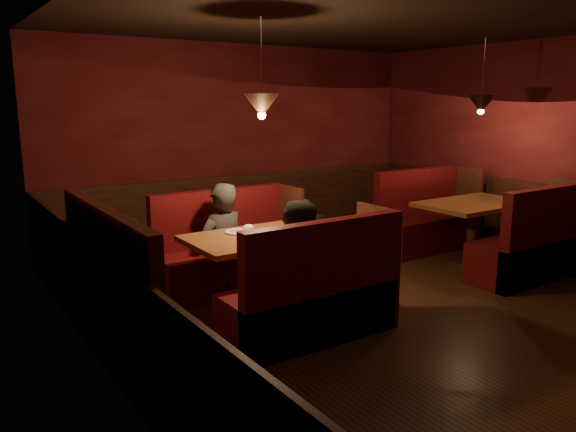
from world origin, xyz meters
TOP-DOWN VIEW (x-y plane):
  - room at (-0.28, 0.05)m, footprint 6.02×7.02m
  - main_table at (-1.28, 0.75)m, footprint 1.49×0.90m
  - main_bench_far at (-1.26, 1.59)m, footprint 1.64×0.58m
  - main_bench_near at (-1.26, -0.10)m, footprint 1.64×0.58m
  - second_table at (1.87, 0.71)m, footprint 1.44×0.92m
  - second_bench_far at (1.91, 1.57)m, footprint 1.59×0.59m
  - second_bench_near at (1.91, -0.15)m, footprint 1.59×0.59m
  - diner_a at (-1.42, 1.40)m, footprint 0.64×0.48m
  - diner_b at (-1.24, 0.11)m, footprint 0.91×0.79m

SIDE VIEW (x-z plane):
  - main_bench_far at x=-1.26m, z-range -0.20..0.91m
  - main_bench_near at x=-1.26m, z-range -0.20..0.91m
  - second_bench_far at x=1.91m, z-range -0.21..0.93m
  - second_bench_near at x=1.91m, z-range -0.21..0.93m
  - second_table at x=1.87m, z-range 0.20..1.01m
  - main_table at x=-1.28m, z-range 0.09..1.14m
  - diner_b at x=-1.24m, z-range 0.00..1.58m
  - diner_a at x=-1.42m, z-range 0.00..1.59m
  - room at x=-0.28m, z-range -0.41..2.51m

